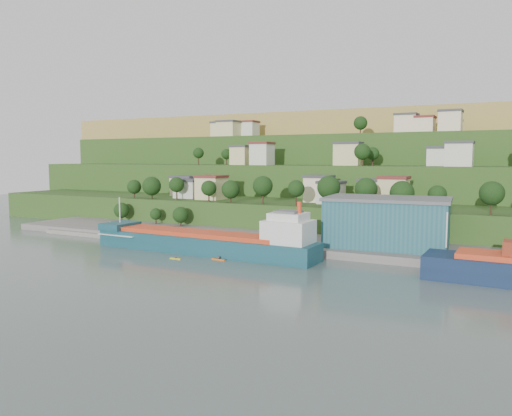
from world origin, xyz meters
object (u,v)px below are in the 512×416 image
Objects in this scene: warehouse at (387,222)px; kayak_orange at (219,259)px; cargo_ship_near at (209,244)px; caravan at (116,226)px.

warehouse is 44.60m from kayak_orange.
warehouse is 8.75× the size of kayak_orange.
kayak_orange is (6.56, -6.12, -2.35)m from cargo_ship_near.
kayak_orange is at bearing -146.66° from warehouse.
caravan is 57.17m from kayak_orange.
kayak_orange is at bearing -41.58° from cargo_ship_near.
warehouse is 88.05m from caravan.
caravan is at bearing 159.73° from kayak_orange.
warehouse is 5.94× the size of caravan.
warehouse reaches higher than cargo_ship_near.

